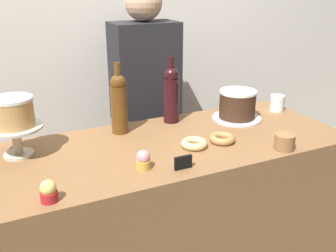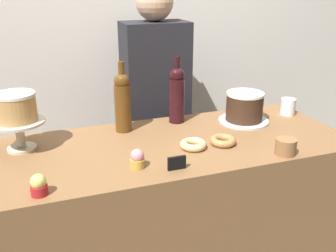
{
  "view_description": "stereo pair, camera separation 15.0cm",
  "coord_description": "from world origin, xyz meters",
  "px_view_note": "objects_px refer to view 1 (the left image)",
  "views": [
    {
      "loc": [
        -0.65,
        -1.37,
        1.61
      ],
      "look_at": [
        0.0,
        0.0,
        1.03
      ],
      "focal_mm": 40.93,
      "sensor_mm": 36.0,
      "label": 1
    },
    {
      "loc": [
        -0.51,
        -1.43,
        1.61
      ],
      "look_at": [
        0.0,
        0.0,
        1.03
      ],
      "focal_mm": 40.93,
      "sensor_mm": 36.0,
      "label": 2
    }
  ],
  "objects_px": {
    "barista_figure": "(146,121)",
    "cupcake_lemon": "(49,192)",
    "cupcake_strawberry": "(143,160)",
    "donut_maple": "(222,139)",
    "donut_glazed": "(194,144)",
    "white_layer_cake": "(13,112)",
    "wine_bottle_dark_red": "(171,94)",
    "wine_bottle_amber": "(119,103)",
    "chocolate_round_cake": "(237,104)",
    "price_sign_chalkboard": "(183,162)",
    "cake_stand_pedestal": "(16,136)",
    "coffee_cup_ceramic": "(277,103)",
    "cookie_stack": "(284,142)"
  },
  "relations": [
    {
      "from": "donut_glazed",
      "to": "cookie_stack",
      "type": "relative_size",
      "value": 1.33
    },
    {
      "from": "white_layer_cake",
      "to": "cupcake_lemon",
      "type": "distance_m",
      "value": 0.43
    },
    {
      "from": "wine_bottle_amber",
      "to": "donut_glazed",
      "type": "xyz_separation_m",
      "value": [
        0.23,
        -0.29,
        -0.13
      ]
    },
    {
      "from": "wine_bottle_dark_red",
      "to": "donut_glazed",
      "type": "relative_size",
      "value": 2.91
    },
    {
      "from": "donut_maple",
      "to": "cookie_stack",
      "type": "distance_m",
      "value": 0.26
    },
    {
      "from": "chocolate_round_cake",
      "to": "wine_bottle_amber",
      "type": "xyz_separation_m",
      "value": [
        -0.59,
        0.08,
        0.06
      ]
    },
    {
      "from": "wine_bottle_amber",
      "to": "donut_maple",
      "type": "xyz_separation_m",
      "value": [
        0.36,
        -0.3,
        -0.13
      ]
    },
    {
      "from": "price_sign_chalkboard",
      "to": "wine_bottle_dark_red",
      "type": "bearing_deg",
      "value": 69.24
    },
    {
      "from": "cake_stand_pedestal",
      "to": "donut_glazed",
      "type": "xyz_separation_m",
      "value": [
        0.68,
        -0.23,
        -0.07
      ]
    },
    {
      "from": "wine_bottle_dark_red",
      "to": "cupcake_lemon",
      "type": "relative_size",
      "value": 4.38
    },
    {
      "from": "price_sign_chalkboard",
      "to": "barista_figure",
      "type": "xyz_separation_m",
      "value": [
        0.18,
        0.82,
        -0.13
      ]
    },
    {
      "from": "donut_maple",
      "to": "coffee_cup_ceramic",
      "type": "distance_m",
      "value": 0.55
    },
    {
      "from": "cupcake_strawberry",
      "to": "barista_figure",
      "type": "height_order",
      "value": "barista_figure"
    },
    {
      "from": "donut_glazed",
      "to": "white_layer_cake",
      "type": "bearing_deg",
      "value": 161.39
    },
    {
      "from": "barista_figure",
      "to": "cupcake_lemon",
      "type": "bearing_deg",
      "value": -128.79
    },
    {
      "from": "chocolate_round_cake",
      "to": "white_layer_cake",
      "type": "bearing_deg",
      "value": 179.05
    },
    {
      "from": "white_layer_cake",
      "to": "wine_bottle_dark_red",
      "type": "bearing_deg",
      "value": 7.44
    },
    {
      "from": "cupcake_lemon",
      "to": "cake_stand_pedestal",
      "type": "bearing_deg",
      "value": 97.77
    },
    {
      "from": "cupcake_strawberry",
      "to": "donut_maple",
      "type": "relative_size",
      "value": 0.66
    },
    {
      "from": "white_layer_cake",
      "to": "coffee_cup_ceramic",
      "type": "xyz_separation_m",
      "value": [
        1.31,
        0.0,
        -0.14
      ]
    },
    {
      "from": "cupcake_strawberry",
      "to": "cookie_stack",
      "type": "xyz_separation_m",
      "value": [
        0.59,
        -0.09,
        -0.0
      ]
    },
    {
      "from": "cake_stand_pedestal",
      "to": "cupcake_strawberry",
      "type": "distance_m",
      "value": 0.52
    },
    {
      "from": "cupcake_strawberry",
      "to": "cupcake_lemon",
      "type": "bearing_deg",
      "value": -167.08
    },
    {
      "from": "donut_glazed",
      "to": "wine_bottle_amber",
      "type": "bearing_deg",
      "value": 127.73
    },
    {
      "from": "wine_bottle_amber",
      "to": "wine_bottle_dark_red",
      "type": "height_order",
      "value": "same"
    },
    {
      "from": "cupcake_lemon",
      "to": "chocolate_round_cake",
      "type": "bearing_deg",
      "value": 21.31
    },
    {
      "from": "wine_bottle_dark_red",
      "to": "coffee_cup_ceramic",
      "type": "distance_m",
      "value": 0.6
    },
    {
      "from": "donut_maple",
      "to": "price_sign_chalkboard",
      "type": "xyz_separation_m",
      "value": [
        -0.27,
        -0.15,
        0.01
      ]
    },
    {
      "from": "cupcake_lemon",
      "to": "barista_figure",
      "type": "relative_size",
      "value": 0.05
    },
    {
      "from": "chocolate_round_cake",
      "to": "wine_bottle_amber",
      "type": "height_order",
      "value": "wine_bottle_amber"
    },
    {
      "from": "chocolate_round_cake",
      "to": "coffee_cup_ceramic",
      "type": "distance_m",
      "value": 0.28
    },
    {
      "from": "barista_figure",
      "to": "cake_stand_pedestal",
      "type": "bearing_deg",
      "value": -149.14
    },
    {
      "from": "donut_maple",
      "to": "cookie_stack",
      "type": "relative_size",
      "value": 1.33
    },
    {
      "from": "white_layer_cake",
      "to": "price_sign_chalkboard",
      "type": "relative_size",
      "value": 2.31
    },
    {
      "from": "cupcake_lemon",
      "to": "donut_glazed",
      "type": "height_order",
      "value": "cupcake_lemon"
    },
    {
      "from": "cupcake_strawberry",
      "to": "price_sign_chalkboard",
      "type": "distance_m",
      "value": 0.15
    },
    {
      "from": "wine_bottle_amber",
      "to": "price_sign_chalkboard",
      "type": "xyz_separation_m",
      "value": [
        0.09,
        -0.45,
        -0.12
      ]
    },
    {
      "from": "cupcake_lemon",
      "to": "coffee_cup_ceramic",
      "type": "relative_size",
      "value": 0.87
    },
    {
      "from": "wine_bottle_dark_red",
      "to": "donut_glazed",
      "type": "height_order",
      "value": "wine_bottle_dark_red"
    },
    {
      "from": "price_sign_chalkboard",
      "to": "cake_stand_pedestal",
      "type": "bearing_deg",
      "value": 144.7
    },
    {
      "from": "donut_glazed",
      "to": "cake_stand_pedestal",
      "type": "bearing_deg",
      "value": 161.39
    },
    {
      "from": "wine_bottle_amber",
      "to": "white_layer_cake",
      "type": "bearing_deg",
      "value": -171.69
    },
    {
      "from": "cupcake_strawberry",
      "to": "coffee_cup_ceramic",
      "type": "bearing_deg",
      "value": 19.67
    },
    {
      "from": "cake_stand_pedestal",
      "to": "donut_glazed",
      "type": "distance_m",
      "value": 0.72
    },
    {
      "from": "wine_bottle_amber",
      "to": "chocolate_round_cake",
      "type": "bearing_deg",
      "value": -8.01
    },
    {
      "from": "cupcake_strawberry",
      "to": "coffee_cup_ceramic",
      "type": "height_order",
      "value": "coffee_cup_ceramic"
    },
    {
      "from": "cupcake_strawberry",
      "to": "barista_figure",
      "type": "distance_m",
      "value": 0.83
    },
    {
      "from": "white_layer_cake",
      "to": "cupcake_lemon",
      "type": "xyz_separation_m",
      "value": [
        0.05,
        -0.4,
        -0.15
      ]
    },
    {
      "from": "cupcake_lemon",
      "to": "price_sign_chalkboard",
      "type": "xyz_separation_m",
      "value": [
        0.49,
        0.02,
        -0.01
      ]
    },
    {
      "from": "cake_stand_pedestal",
      "to": "coffee_cup_ceramic",
      "type": "xyz_separation_m",
      "value": [
        1.31,
        0.0,
        -0.04
      ]
    }
  ]
}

